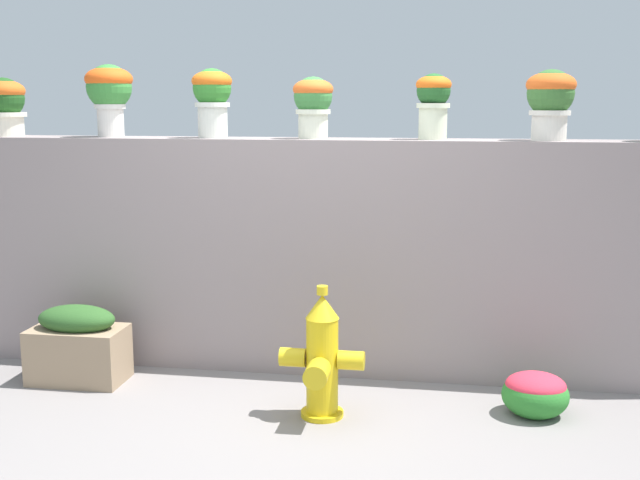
% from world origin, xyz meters
% --- Properties ---
extents(ground_plane, '(24.00, 24.00, 0.00)m').
position_xyz_m(ground_plane, '(0.00, 0.00, 0.00)').
color(ground_plane, gray).
extents(stone_wall, '(4.92, 0.38, 1.55)m').
position_xyz_m(stone_wall, '(0.00, 1.16, 0.77)').
color(stone_wall, gray).
rests_on(stone_wall, ground).
extents(potted_plant_0, '(0.29, 0.29, 0.40)m').
position_xyz_m(potted_plant_0, '(-2.20, 1.17, 1.78)').
color(potted_plant_0, silver).
rests_on(potted_plant_0, stone_wall).
extents(potted_plant_1, '(0.32, 0.32, 0.49)m').
position_xyz_m(potted_plant_1, '(-1.43, 1.18, 1.87)').
color(potted_plant_1, silver).
rests_on(potted_plant_1, stone_wall).
extents(potted_plant_2, '(0.26, 0.26, 0.45)m').
position_xyz_m(potted_plant_2, '(-0.70, 1.16, 1.83)').
color(potted_plant_2, silver).
rests_on(potted_plant_2, stone_wall).
extents(potted_plant_3, '(0.26, 0.26, 0.40)m').
position_xyz_m(potted_plant_3, '(-0.03, 1.16, 1.79)').
color(potted_plant_3, silver).
rests_on(potted_plant_3, stone_wall).
extents(potted_plant_4, '(0.22, 0.22, 0.41)m').
position_xyz_m(potted_plant_4, '(0.74, 1.18, 1.80)').
color(potted_plant_4, beige).
rests_on(potted_plant_4, stone_wall).
extents(potted_plant_5, '(0.30, 0.30, 0.43)m').
position_xyz_m(potted_plant_5, '(1.45, 1.15, 1.81)').
color(potted_plant_5, silver).
rests_on(potted_plant_5, stone_wall).
extents(fire_hydrant, '(0.48, 0.38, 0.77)m').
position_xyz_m(fire_hydrant, '(0.17, 0.31, 0.34)').
color(fire_hydrant, yellow).
rests_on(fire_hydrant, ground).
extents(flower_bush_left, '(0.38, 0.34, 0.27)m').
position_xyz_m(flower_bush_left, '(1.38, 0.54, 0.14)').
color(flower_bush_left, '#2E7F2D').
rests_on(flower_bush_left, ground).
extents(planter_box, '(0.60, 0.35, 0.50)m').
position_xyz_m(planter_box, '(-1.48, 0.64, 0.24)').
color(planter_box, '#987E62').
rests_on(planter_box, ground).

